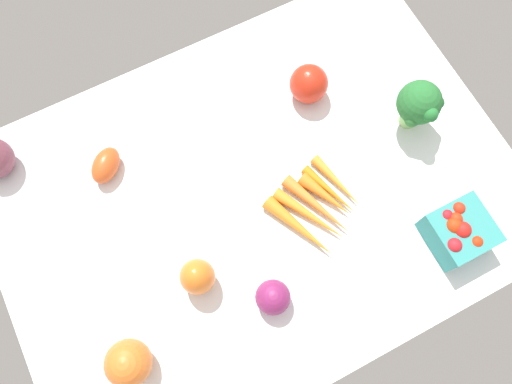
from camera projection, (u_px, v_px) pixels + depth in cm
name	position (u px, v px, depth cm)	size (l,w,h in cm)	color
tablecloth	(256.00, 196.00, 101.57)	(104.00, 76.00, 2.00)	white
bell_pepper_orange	(197.00, 277.00, 91.01)	(6.56, 6.56, 9.17)	orange
roma_tomato	(106.00, 165.00, 99.93)	(7.91, 4.97, 4.97)	#D45221
broccoli_head	(419.00, 105.00, 98.17)	(9.07, 9.46, 12.66)	#94CB76
carrot_bunch	(317.00, 207.00, 98.43)	(18.65, 20.21, 2.98)	orange
bell_pepper_red	(309.00, 84.00, 103.62)	(8.09, 8.09, 8.46)	red
heirloom_tomato_orange	(128.00, 363.00, 86.78)	(8.44, 8.44, 8.44)	orange
berry_basket	(459.00, 231.00, 94.29)	(10.83, 10.83, 8.07)	teal
red_onion_center	(273.00, 297.00, 91.16)	(6.58, 6.58, 6.58)	#84245C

